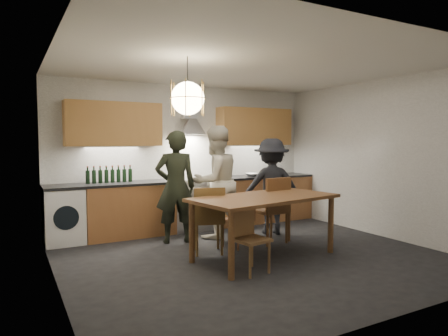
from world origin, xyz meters
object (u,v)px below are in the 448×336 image
stock_pot (270,171)px  wine_bottles (109,174)px  chair_back_left (209,216)px  chair_front (247,232)px  person_mid (215,182)px  person_left (176,187)px  person_right (271,186)px  mixing_bowl (253,175)px  dining_table (264,203)px

stock_pot → wine_bottles: (-3.14, 0.07, 0.06)m
chair_back_left → stock_pot: size_ratio=4.48×
chair_back_left → chair_front: chair_back_left is taller
chair_back_left → chair_front: (0.09, -0.87, -0.07)m
person_mid → stock_pot: (1.63, 0.78, 0.06)m
person_left → person_right: size_ratio=1.07×
chair_front → mixing_bowl: bearing=46.6°
dining_table → person_left: person_left is taller
dining_table → stock_pot: 2.64m
chair_back_left → chair_front: bearing=114.7°
person_left → person_mid: 0.70m
chair_back_left → dining_table: bearing=159.1°
chair_back_left → person_mid: person_mid is taller
person_left → person_mid: person_mid is taller
stock_pot → wine_bottles: wine_bottles is taller
person_right → person_mid: bearing=10.4°
person_mid → chair_front: bearing=64.5°
chair_back_left → stock_pot: stock_pot is taller
dining_table → person_right: (0.90, 1.11, 0.07)m
person_left → mixing_bowl: size_ratio=6.68×
dining_table → chair_front: size_ratio=2.56×
person_right → stock_pot: (0.67, 1.01, 0.16)m
person_right → dining_table: bearing=74.4°
chair_back_left → person_mid: (0.54, 0.84, 0.37)m
stock_pot → chair_back_left: bearing=-143.3°
person_mid → wine_bottles: 1.74m
person_left → stock_pot: size_ratio=8.23×
stock_pot → wine_bottles: bearing=178.7°
dining_table → person_mid: 1.34m
stock_pot → person_left: bearing=-161.3°
dining_table → stock_pot: stock_pot is taller
chair_front → mixing_bowl: (1.60, 2.37, 0.46)m
dining_table → person_right: person_right is taller
chair_back_left → stock_pot: bearing=-124.6°
dining_table → chair_back_left: size_ratio=2.24×
person_left → stock_pot: bearing=-148.8°
person_right → wine_bottles: size_ratio=2.16×
mixing_bowl → dining_table: bearing=-118.6°
chair_back_left → mixing_bowl: 2.30m
mixing_bowl → person_mid: bearing=-149.8°
person_mid → mixing_bowl: (1.15, 0.67, 0.02)m
chair_front → mixing_bowl: size_ratio=3.18×
dining_table → person_left: size_ratio=1.22×
chair_front → person_mid: size_ratio=0.45×
chair_back_left → chair_front: size_ratio=1.14×
chair_front → wine_bottles: bearing=103.2°
person_mid → wine_bottles: bearing=-40.1°
person_mid → stock_pot: size_ratio=8.63×
chair_back_left → person_right: bearing=-139.1°
chair_front → person_left: (-0.25, 1.70, 0.40)m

